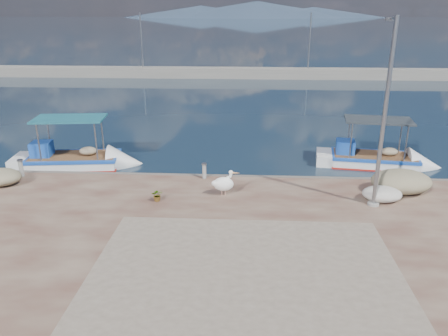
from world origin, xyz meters
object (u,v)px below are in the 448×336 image
(boat_right, at_px, (372,161))
(bollard_near, at_px, (204,170))
(boat_left, at_px, (73,162))
(pelican, at_px, (224,184))
(lamp_post, at_px, (383,122))

(boat_right, bearing_deg, bollard_near, -148.79)
(boat_left, bearing_deg, pelican, -35.72)
(pelican, relative_size, bollard_near, 1.57)
(boat_right, distance_m, bollard_near, 9.26)
(lamp_post, distance_m, bollard_near, 7.85)
(boat_left, bearing_deg, boat_right, -2.81)
(lamp_post, bearing_deg, bollard_near, 160.16)
(pelican, bearing_deg, boat_left, 143.36)
(pelican, bearing_deg, bollard_near, 110.21)
(pelican, bearing_deg, boat_right, 28.92)
(lamp_post, bearing_deg, pelican, 174.08)
(lamp_post, relative_size, bollard_near, 9.71)
(pelican, height_order, bollard_near, pelican)
(boat_right, bearing_deg, lamp_post, -96.90)
(pelican, distance_m, bollard_near, 2.12)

